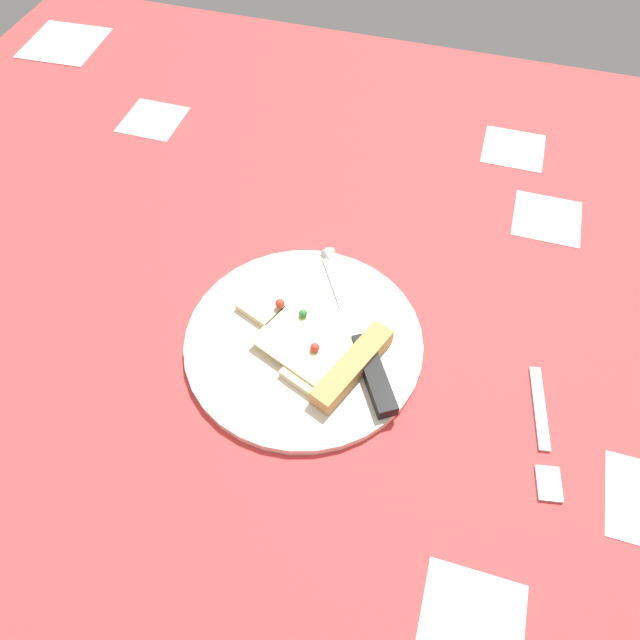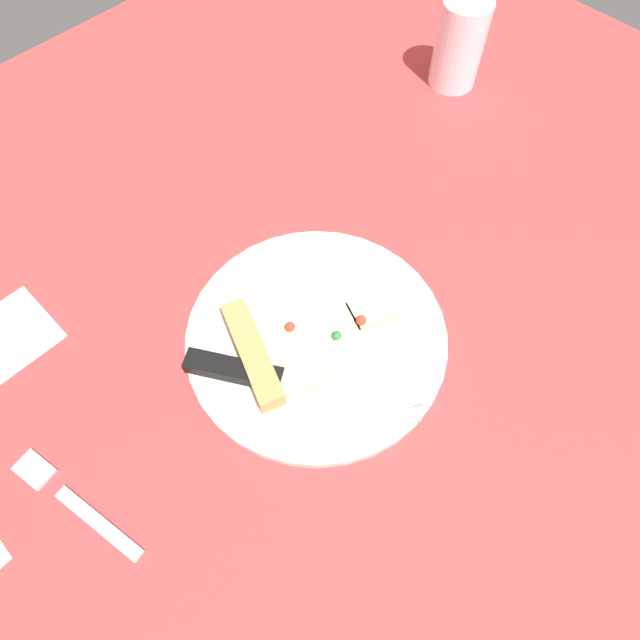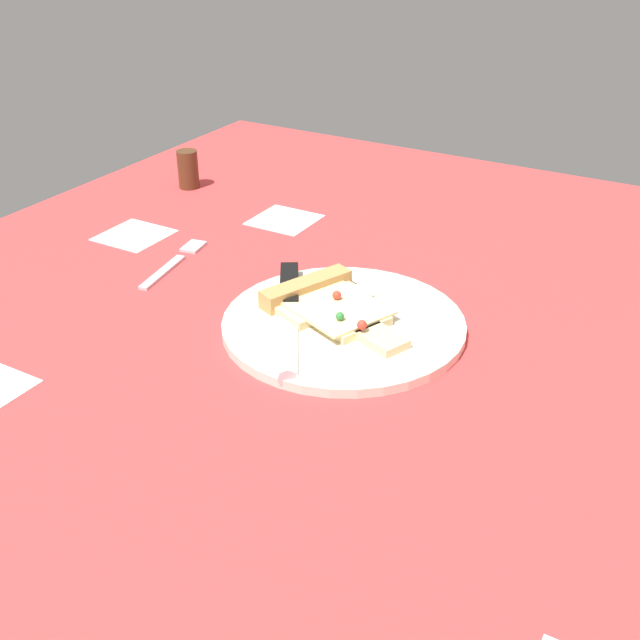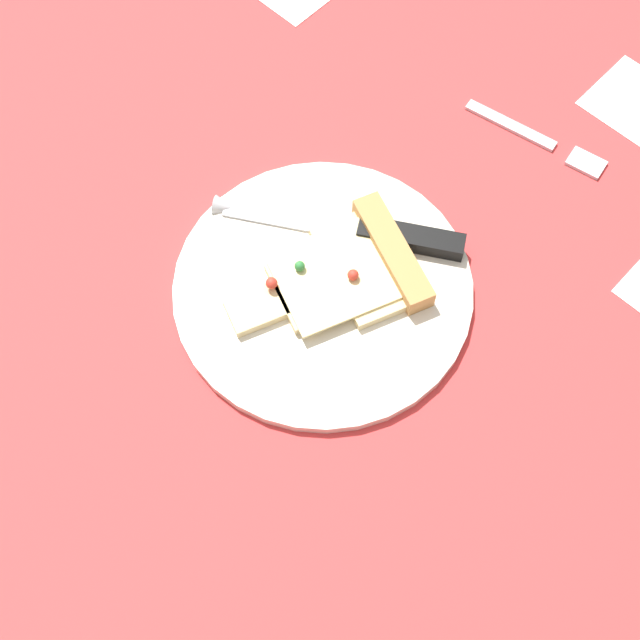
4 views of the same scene
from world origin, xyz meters
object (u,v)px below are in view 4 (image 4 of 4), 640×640
(knife, at_px, (362,230))
(fork, at_px, (542,140))
(plate, at_px, (323,288))
(pizza_slice, at_px, (349,271))

(knife, xyz_separation_m, fork, (-0.21, 0.05, -0.01))
(plate, distance_m, knife, 0.07)
(knife, relative_size, fork, 1.40)
(pizza_slice, bearing_deg, knife, -40.68)
(pizza_slice, distance_m, fork, 0.25)
(pizza_slice, xyz_separation_m, fork, (-0.25, 0.03, -0.01))
(pizza_slice, relative_size, knife, 0.88)
(fork, bearing_deg, knife, -24.65)
(plate, distance_m, pizza_slice, 0.03)
(plate, relative_size, fork, 1.79)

